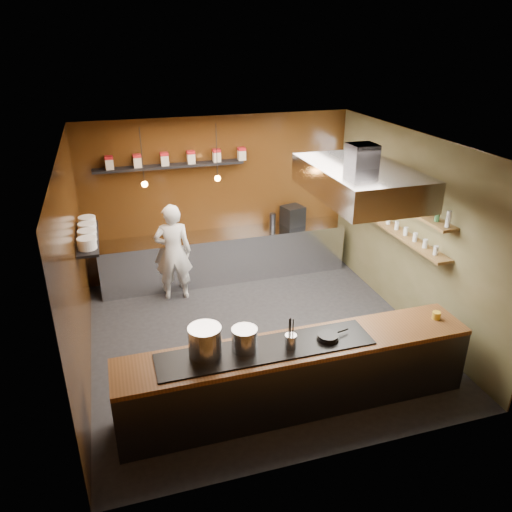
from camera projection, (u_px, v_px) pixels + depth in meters
name	position (u px, v px, depth m)	size (l,w,h in m)	color
floor	(259.00, 337.00, 7.76)	(5.00, 5.00, 0.00)	black
back_wall	(220.00, 198.00, 9.32)	(5.00, 5.00, 0.00)	#371B0A
left_wall	(75.00, 271.00, 6.48)	(5.00, 5.00, 0.00)	#371B0A
right_wall	(411.00, 230.00, 7.80)	(5.00, 5.00, 0.00)	brown
ceiling	(259.00, 144.00, 6.52)	(5.00, 5.00, 0.00)	silver
window_pane	(360.00, 178.00, 9.10)	(1.00, 1.00, 0.00)	white
prep_counter	(225.00, 256.00, 9.46)	(4.60, 0.65, 0.90)	silver
pass_counter	(297.00, 375.00, 6.17)	(4.40, 0.72, 0.94)	#38383D
tin_shelf	(170.00, 166.00, 8.67)	(2.60, 0.26, 0.04)	black
plate_shelf	(88.00, 238.00, 7.37)	(0.30, 1.40, 0.04)	black
bottle_shelf_upper	(395.00, 200.00, 7.84)	(0.26, 2.80, 0.04)	brown
bottle_shelf_lower	(392.00, 228.00, 8.04)	(0.26, 2.80, 0.04)	brown
extractor_hood	(360.00, 181.00, 6.72)	(1.20, 2.00, 0.72)	#38383D
pendant_left	(144.00, 181.00, 7.98)	(0.10, 0.10, 0.95)	black
pendant_right	(217.00, 175.00, 8.30)	(0.10, 0.10, 0.95)	black
storage_tins	(178.00, 158.00, 8.65)	(2.43, 0.13, 0.22)	beige
plate_stacks	(87.00, 232.00, 7.33)	(0.26, 1.16, 0.16)	white
bottles	(396.00, 191.00, 7.78)	(0.06, 2.66, 0.24)	silver
wine_glasses	(393.00, 223.00, 8.00)	(0.07, 2.37, 0.13)	silver
stockpot_large	(205.00, 342.00, 5.66)	(0.38, 0.38, 0.37)	silver
stockpot_small	(245.00, 339.00, 5.78)	(0.30, 0.30, 0.29)	#BBBDC2
utensil_crock	(291.00, 341.00, 5.84)	(0.14, 0.14, 0.18)	silver
frying_pan	(328.00, 337.00, 6.03)	(0.44, 0.27, 0.07)	black
butter_jar	(436.00, 315.00, 6.49)	(0.11, 0.11, 0.10)	gold
espresso_machine	(293.00, 216.00, 9.62)	(0.38, 0.36, 0.38)	black
chef	(173.00, 252.00, 8.57)	(0.63, 0.42, 1.74)	silver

